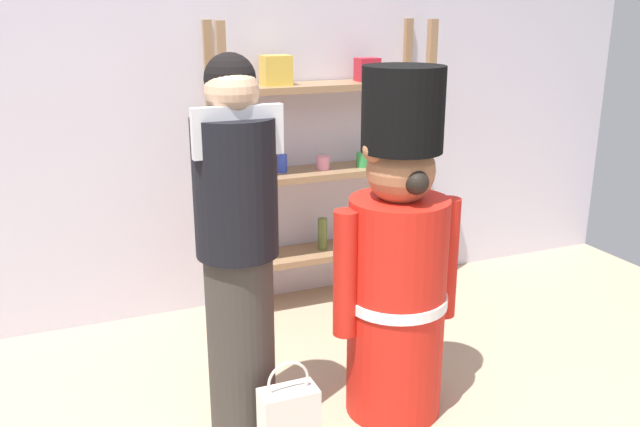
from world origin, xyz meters
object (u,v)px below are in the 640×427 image
(teddy_bear_guard, at_px, (397,266))
(merchandise_shelf, at_px, (322,165))
(person_shopper, at_px, (238,248))
(shopping_bag, at_px, (289,422))

(teddy_bear_guard, bearing_deg, merchandise_shelf, 82.05)
(teddy_bear_guard, bearing_deg, person_shopper, 169.63)
(merchandise_shelf, bearing_deg, teddy_bear_guard, -97.95)
(person_shopper, xyz_separation_m, shopping_bag, (0.12, -0.28, -0.70))
(shopping_bag, bearing_deg, merchandise_shelf, 62.51)
(teddy_bear_guard, relative_size, shopping_bag, 3.58)
(merchandise_shelf, relative_size, shopping_bag, 3.95)
(merchandise_shelf, height_order, person_shopper, merchandise_shelf)
(shopping_bag, bearing_deg, teddy_bear_guard, 14.56)
(merchandise_shelf, distance_m, shopping_bag, 1.82)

